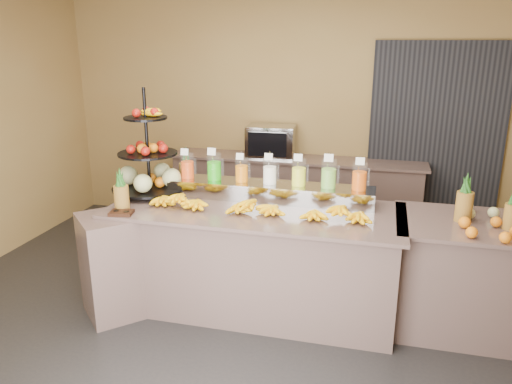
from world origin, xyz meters
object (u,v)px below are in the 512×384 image
at_px(fruit_stand, 154,168).
at_px(oven_warmer, 271,141).
at_px(banana_heap, 256,204).
at_px(right_fruit_pile, 486,220).
at_px(pitcher_tray, 270,191).
at_px(condiment_caddy, 121,213).

distance_m(fruit_stand, oven_warmer, 1.90).
distance_m(banana_heap, oven_warmer, 2.05).
relative_size(fruit_stand, oven_warmer, 1.70).
bearing_deg(oven_warmer, fruit_stand, -115.88).
xyz_separation_m(right_fruit_pile, oven_warmer, (-2.12, 1.98, 0.11)).
bearing_deg(oven_warmer, pitcher_tray, -81.37).
height_order(pitcher_tray, oven_warmer, oven_warmer).
distance_m(pitcher_tray, banana_heap, 0.35).
distance_m(banana_heap, fruit_stand, 1.09).
xyz_separation_m(condiment_caddy, right_fruit_pile, (2.84, 0.38, 0.06)).
bearing_deg(banana_heap, fruit_stand, 165.75).
bearing_deg(right_fruit_pile, oven_warmer, 136.91).
distance_m(fruit_stand, right_fruit_pile, 2.85).
distance_m(pitcher_tray, condiment_caddy, 1.30).
height_order(fruit_stand, oven_warmer, fruit_stand).
relative_size(pitcher_tray, fruit_stand, 1.90).
height_order(condiment_caddy, oven_warmer, oven_warmer).
bearing_deg(banana_heap, oven_warmer, 99.24).
relative_size(banana_heap, fruit_stand, 1.99).
distance_m(banana_heap, right_fruit_pile, 1.79).
bearing_deg(pitcher_tray, oven_warmer, 102.35).
bearing_deg(condiment_caddy, fruit_stand, 88.73).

